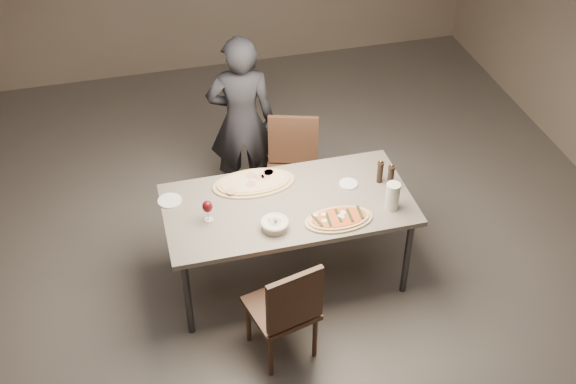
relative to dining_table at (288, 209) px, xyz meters
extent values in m
plane|color=#5C564F|center=(0.00, 0.00, -0.69)|extent=(7.00, 7.00, 0.00)
cube|color=slate|center=(0.00, 0.00, 0.04)|extent=(1.80, 0.90, 0.04)
cylinder|color=#333335|center=(-0.82, -0.37, -0.34)|extent=(0.05, 0.05, 0.71)
cylinder|color=#333335|center=(0.82, -0.37, -0.34)|extent=(0.05, 0.05, 0.71)
cylinder|color=#333335|center=(-0.82, 0.37, -0.34)|extent=(0.05, 0.05, 0.71)
cylinder|color=#333335|center=(0.82, 0.37, -0.34)|extent=(0.05, 0.05, 0.71)
ellipsoid|color=white|center=(0.19, -0.30, 0.10)|extent=(0.04, 0.04, 0.01)
ellipsoid|color=white|center=(0.20, -0.23, 0.10)|extent=(0.04, 0.04, 0.01)
ellipsoid|color=white|center=(0.14, -0.22, 0.10)|extent=(0.04, 0.04, 0.01)
ellipsoid|color=white|center=(0.34, -0.25, 0.10)|extent=(0.04, 0.04, 0.01)
ellipsoid|color=white|center=(0.34, -0.24, 0.10)|extent=(0.04, 0.04, 0.01)
ellipsoid|color=white|center=(0.31, -0.27, 0.10)|extent=(0.04, 0.04, 0.01)
ellipsoid|color=white|center=(0.32, -0.29, 0.10)|extent=(0.04, 0.04, 0.01)
cube|color=#1E2F14|center=(0.14, -0.28, 0.09)|extent=(0.05, 0.14, 0.01)
cube|color=#1E2F14|center=(0.22, -0.29, 0.09)|extent=(0.03, 0.14, 0.01)
cube|color=#1E2F14|center=(0.30, -0.27, 0.09)|extent=(0.02, 0.14, 0.01)
cube|color=#1E2F14|center=(0.38, -0.28, 0.09)|extent=(0.02, 0.14, 0.01)
cube|color=#1E2F14|center=(0.46, -0.27, 0.09)|extent=(0.03, 0.14, 0.01)
cylinder|color=tan|center=(-0.22, 0.24, 0.09)|extent=(0.07, 0.07, 0.00)
cylinder|color=tan|center=(-0.07, 0.34, 0.09)|extent=(0.07, 0.07, 0.00)
cylinder|color=tan|center=(-0.14, 0.30, 0.09)|extent=(0.07, 0.07, 0.00)
cylinder|color=tan|center=(-0.20, 0.34, 0.09)|extent=(0.07, 0.07, 0.00)
cylinder|color=tan|center=(-0.09, 0.30, 0.09)|extent=(0.07, 0.07, 0.00)
cylinder|color=tan|center=(-0.06, 0.35, 0.09)|extent=(0.07, 0.07, 0.00)
cylinder|color=tan|center=(-0.06, 0.35, 0.09)|extent=(0.07, 0.07, 0.00)
cylinder|color=tan|center=(-0.38, 0.19, 0.09)|extent=(0.07, 0.07, 0.00)
cylinder|color=beige|center=(-0.16, -0.25, 0.09)|extent=(0.17, 0.17, 0.07)
torus|color=beige|center=(-0.16, -0.25, 0.11)|extent=(0.20, 0.20, 0.03)
cube|color=#A47A42|center=(-0.14, -0.25, 0.10)|extent=(0.06, 0.05, 0.04)
cube|color=#A47A42|center=(-0.15, -0.23, 0.10)|extent=(0.05, 0.06, 0.04)
cube|color=#A47A42|center=(-0.18, -0.24, 0.10)|extent=(0.07, 0.06, 0.04)
cube|color=#A47A42|center=(-0.18, -0.26, 0.10)|extent=(0.07, 0.07, 0.04)
cube|color=#A47A42|center=(-0.15, -0.27, 0.10)|extent=(0.06, 0.07, 0.04)
cylinder|color=white|center=(0.49, 0.09, 0.07)|extent=(0.14, 0.14, 0.02)
cylinder|color=#A18C3B|center=(0.49, 0.09, 0.07)|extent=(0.10, 0.10, 0.00)
cylinder|color=black|center=(0.78, -0.01, 0.14)|extent=(0.05, 0.05, 0.17)
cylinder|color=black|center=(0.78, -0.01, 0.23)|extent=(0.05, 0.05, 0.02)
sphere|color=gold|center=(0.78, -0.01, 0.25)|extent=(0.02, 0.02, 0.02)
cylinder|color=black|center=(0.73, 0.07, 0.14)|extent=(0.04, 0.04, 0.16)
cylinder|color=black|center=(0.73, 0.07, 0.23)|extent=(0.05, 0.05, 0.02)
sphere|color=gold|center=(0.73, 0.07, 0.24)|extent=(0.02, 0.02, 0.02)
cylinder|color=silver|center=(0.71, -0.24, 0.16)|extent=(0.10, 0.10, 0.21)
cylinder|color=silver|center=(-0.59, -0.04, 0.06)|extent=(0.06, 0.06, 0.01)
cylinder|color=silver|center=(-0.59, -0.04, 0.10)|extent=(0.01, 0.01, 0.08)
ellipsoid|color=#4B0A0F|center=(-0.59, -0.04, 0.18)|extent=(0.08, 0.08, 0.09)
cylinder|color=white|center=(-0.83, 0.23, 0.06)|extent=(0.17, 0.17, 0.01)
cube|color=#42291B|center=(-0.22, -0.68, -0.28)|extent=(0.51, 0.51, 0.04)
cylinder|color=#42291B|center=(-0.35, -0.89, -0.50)|extent=(0.03, 0.03, 0.39)
cylinder|color=#42291B|center=(-0.01, -0.80, -0.50)|extent=(0.03, 0.03, 0.39)
cylinder|color=#42291B|center=(-0.43, -0.55, -0.50)|extent=(0.03, 0.03, 0.39)
cylinder|color=#42291B|center=(-0.10, -0.47, -0.50)|extent=(0.03, 0.03, 0.39)
cube|color=#42291B|center=(-0.18, -0.86, -0.03)|extent=(0.40, 0.13, 0.44)
cube|color=#42291B|center=(0.20, 0.66, -0.27)|extent=(0.54, 0.54, 0.04)
cylinder|color=#42291B|center=(0.43, 0.77, -0.49)|extent=(0.04, 0.04, 0.40)
cylinder|color=#42291B|center=(0.09, 0.88, -0.49)|extent=(0.04, 0.04, 0.40)
cylinder|color=#42291B|center=(0.32, 0.44, -0.49)|extent=(0.04, 0.04, 0.40)
cylinder|color=#42291B|center=(-0.02, 0.54, -0.49)|extent=(0.04, 0.04, 0.40)
cube|color=#42291B|center=(0.26, 0.85, 0.00)|extent=(0.41, 0.16, 0.45)
imported|color=black|center=(-0.12, 1.10, 0.08)|extent=(0.62, 0.45, 1.55)
camera|label=1|loc=(-1.00, -3.89, 3.40)|focal=45.00mm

